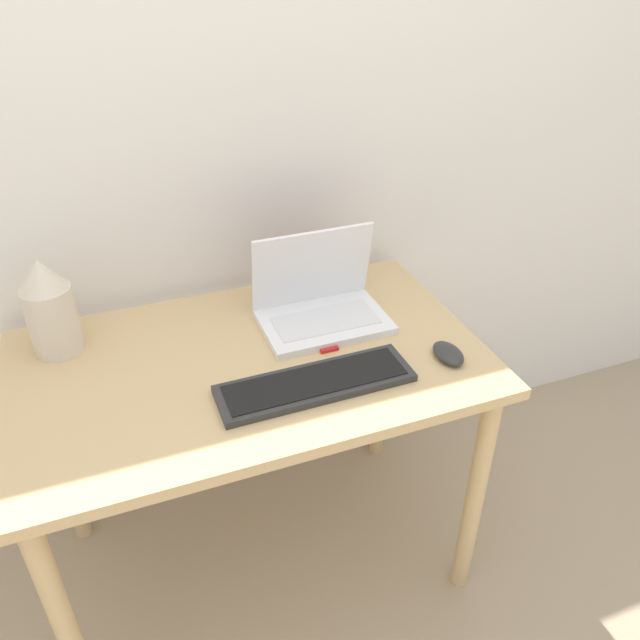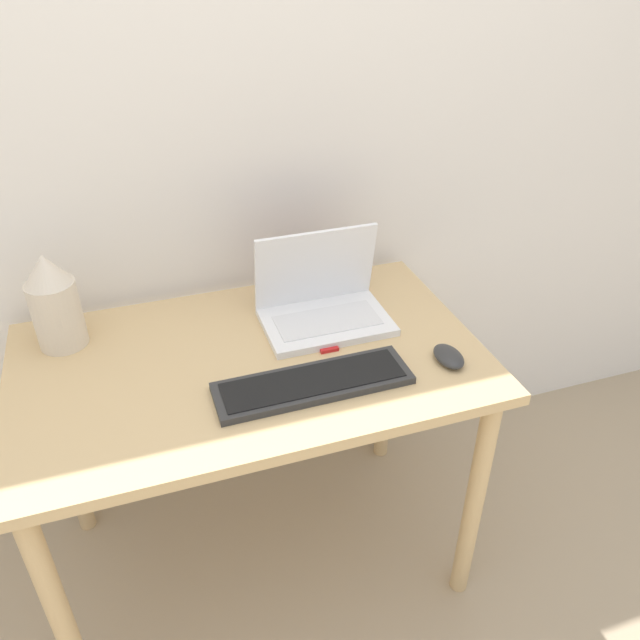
# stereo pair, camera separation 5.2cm
# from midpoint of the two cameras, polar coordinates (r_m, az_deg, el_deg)

# --- Properties ---
(wall_back) EXTENTS (6.00, 0.05, 2.50)m
(wall_back) POSITION_cam_midpoint_polar(r_m,az_deg,el_deg) (1.72, -12.25, 17.51)
(wall_back) COLOR white
(wall_back) RESTS_ON ground_plane
(desk) EXTENTS (1.16, 0.70, 0.77)m
(desk) POSITION_cam_midpoint_polar(r_m,az_deg,el_deg) (1.62, -7.14, -6.52)
(desk) COLOR tan
(desk) RESTS_ON ground_plane
(laptop) EXTENTS (0.33, 0.23, 0.24)m
(laptop) POSITION_cam_midpoint_polar(r_m,az_deg,el_deg) (1.67, -0.90, 1.62)
(laptop) COLOR white
(laptop) RESTS_ON desk
(keyboard) EXTENTS (0.46, 0.14, 0.02)m
(keyboard) POSITION_cam_midpoint_polar(r_m,az_deg,el_deg) (1.46, -1.44, -5.80)
(keyboard) COLOR #2D2D2D
(keyboard) RESTS_ON desk
(mouse) EXTENTS (0.06, 0.10, 0.03)m
(mouse) POSITION_cam_midpoint_polar(r_m,az_deg,el_deg) (1.57, 10.72, -3.02)
(mouse) COLOR #2D2D2D
(mouse) RESTS_ON desk
(vase) EXTENTS (0.12, 0.12, 0.25)m
(vase) POSITION_cam_midpoint_polar(r_m,az_deg,el_deg) (1.66, -24.31, 1.03)
(vase) COLOR beige
(vase) RESTS_ON desk
(mp3_player) EXTENTS (0.05, 0.05, 0.01)m
(mp3_player) POSITION_cam_midpoint_polar(r_m,az_deg,el_deg) (1.59, -0.35, -2.34)
(mp3_player) COLOR red
(mp3_player) RESTS_ON desk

